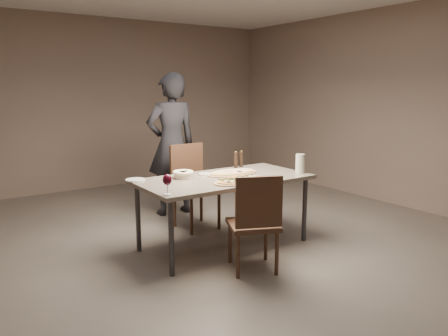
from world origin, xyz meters
TOP-DOWN VIEW (x-y plane):
  - room at (0.00, 0.00)m, footprint 7.00×7.00m
  - dining_table at (0.00, 0.00)m, footprint 1.80×0.90m
  - zucchini_pizza at (0.01, -0.28)m, footprint 0.60×0.33m
  - ham_pizza at (0.17, 0.09)m, footprint 0.60×0.33m
  - bread_basket at (-0.37, 0.21)m, footprint 0.22×0.22m
  - oil_dish at (-0.09, 0.22)m, footprint 0.14×0.14m
  - pepper_mill_left at (0.50, 0.38)m, footprint 0.05×0.05m
  - pepper_mill_right at (0.41, 0.36)m, footprint 0.05×0.05m
  - carafe at (0.83, -0.27)m, footprint 0.10×0.10m
  - wine_glass at (-0.83, -0.34)m, footprint 0.08×0.08m
  - side_plate at (-0.83, 0.38)m, footprint 0.20×0.20m
  - chair_near at (-0.15, -0.73)m, footprint 0.58×0.58m
  - chair_far at (0.06, 0.78)m, footprint 0.49×0.49m
  - diner at (0.12, 1.40)m, footprint 0.71×0.50m

SIDE VIEW (x-z plane):
  - chair_near at x=-0.15m, z-range 0.06..0.98m
  - chair_far at x=0.06m, z-range 0.06..1.06m
  - dining_table at x=0.00m, z-range 0.32..1.07m
  - side_plate at x=-0.83m, z-range 0.75..0.76m
  - oil_dish at x=-0.09m, z-range 0.75..0.77m
  - ham_pizza at x=0.17m, z-range 0.75..0.78m
  - zucchini_pizza at x=0.01m, z-range 0.74..0.79m
  - bread_basket at x=-0.37m, z-range 0.76..0.84m
  - pepper_mill_left at x=0.50m, z-range 0.74..0.94m
  - pepper_mill_right at x=0.41m, z-range 0.74..0.94m
  - carafe at x=0.83m, z-range 0.75..0.96m
  - wine_glass at x=-0.83m, z-range 0.79..0.97m
  - diner at x=0.12m, z-range 0.00..1.86m
  - room at x=0.00m, z-range -2.10..4.90m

